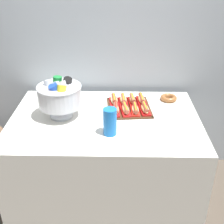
# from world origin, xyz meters

# --- Properties ---
(ground_plane) EXTENTS (10.00, 10.00, 0.00)m
(ground_plane) POSITION_xyz_m (0.00, 0.00, 0.00)
(ground_plane) COLOR #4C4238
(back_wall) EXTENTS (6.00, 0.10, 2.60)m
(back_wall) POSITION_xyz_m (0.00, 0.60, 1.30)
(back_wall) COLOR #9EA8B2
(back_wall) RESTS_ON ground_plane
(buffet_table) EXTENTS (1.41, 0.96, 0.79)m
(buffet_table) POSITION_xyz_m (0.00, 0.00, 0.41)
(buffet_table) COLOR white
(buffet_table) RESTS_ON ground_plane
(serving_tray) EXTENTS (0.36, 0.39, 0.01)m
(serving_tray) POSITION_xyz_m (0.19, 0.16, 0.79)
(serving_tray) COLOR #472B19
(serving_tray) RESTS_ON buffet_table
(hot_dog_0) EXTENTS (0.06, 0.17, 0.06)m
(hot_dog_0) POSITION_xyz_m (0.08, 0.06, 0.82)
(hot_dog_0) COLOR red
(hot_dog_0) RESTS_ON serving_tray
(hot_dog_1) EXTENTS (0.09, 0.18, 0.06)m
(hot_dog_1) POSITION_xyz_m (0.16, 0.07, 0.82)
(hot_dog_1) COLOR red
(hot_dog_1) RESTS_ON serving_tray
(hot_dog_2) EXTENTS (0.07, 0.17, 0.06)m
(hot_dog_2) POSITION_xyz_m (0.23, 0.08, 0.82)
(hot_dog_2) COLOR red
(hot_dog_2) RESTS_ON serving_tray
(hot_dog_3) EXTENTS (0.09, 0.17, 0.06)m
(hot_dog_3) POSITION_xyz_m (0.30, 0.08, 0.82)
(hot_dog_3) COLOR #B21414
(hot_dog_3) RESTS_ON serving_tray
(hot_dog_4) EXTENTS (0.08, 0.17, 0.06)m
(hot_dog_4) POSITION_xyz_m (0.07, 0.23, 0.82)
(hot_dog_4) COLOR red
(hot_dog_4) RESTS_ON serving_tray
(hot_dog_5) EXTENTS (0.08, 0.17, 0.06)m
(hot_dog_5) POSITION_xyz_m (0.14, 0.23, 0.82)
(hot_dog_5) COLOR #B21414
(hot_dog_5) RESTS_ON serving_tray
(hot_dog_6) EXTENTS (0.08, 0.17, 0.06)m
(hot_dog_6) POSITION_xyz_m (0.22, 0.24, 0.82)
(hot_dog_6) COLOR #B21414
(hot_dog_6) RESTS_ON serving_tray
(hot_dog_7) EXTENTS (0.08, 0.18, 0.06)m
(hot_dog_7) POSITION_xyz_m (0.29, 0.25, 0.82)
(hot_dog_7) COLOR #B21414
(hot_dog_7) RESTS_ON serving_tray
(punch_bowl) EXTENTS (0.33, 0.33, 0.29)m
(punch_bowl) POSITION_xyz_m (-0.33, 0.02, 0.96)
(punch_bowl) COLOR silver
(punch_bowl) RESTS_ON buffet_table
(cup_stack) EXTENTS (0.09, 0.09, 0.19)m
(cup_stack) POSITION_xyz_m (0.04, -0.22, 0.88)
(cup_stack) COLOR blue
(cup_stack) RESTS_ON buffet_table
(donut) EXTENTS (0.14, 0.14, 0.04)m
(donut) POSITION_xyz_m (0.52, 0.31, 0.81)
(donut) COLOR brown
(donut) RESTS_ON buffet_table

